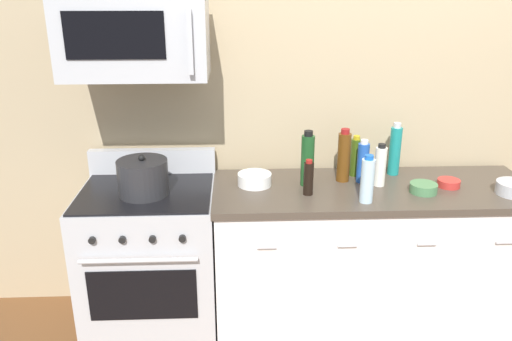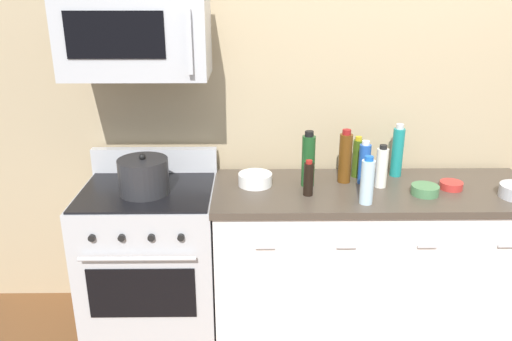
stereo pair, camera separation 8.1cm
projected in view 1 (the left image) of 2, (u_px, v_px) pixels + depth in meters
The scene contains 17 objects.
ground_plane at pixel (363, 321), 3.23m from camera, with size 5.92×5.92×0.00m, color brown.
back_wall at pixel (363, 97), 3.15m from camera, with size 4.93×0.10×2.70m, color tan.
counter_unit at pixel (368, 258), 3.07m from camera, with size 1.84×0.66×0.92m.
range_oven at pixel (152, 261), 3.02m from camera, with size 0.76×0.69×1.07m.
microwave at pixel (135, 38), 2.62m from camera, with size 0.74×0.44×0.40m.
bottle_wine_amber at pixel (344, 156), 2.96m from camera, with size 0.08×0.08×0.32m.
bottle_soda_blue at pixel (363, 162), 2.95m from camera, with size 0.07×0.07×0.26m.
bottle_wine_green at pixel (307, 160), 2.89m from camera, with size 0.08×0.08×0.32m.
bottle_soy_sauce_dark at pixel (308, 178), 2.78m from camera, with size 0.05×0.05×0.20m.
bottle_water_clear at pixel (367, 180), 2.68m from camera, with size 0.07×0.07×0.26m.
bottle_sparkling_teal at pixel (395, 150), 3.06m from camera, with size 0.07×0.07×0.32m.
bottle_vinegar_white at pixel (380, 166), 2.90m from camera, with size 0.07×0.07×0.25m.
bottle_olive_oil at pixel (355, 157), 3.05m from camera, with size 0.06×0.06×0.25m.
bowl_red_small at pixel (449, 183), 2.92m from camera, with size 0.13×0.13×0.04m.
bowl_white_ceramic at pixel (255, 179), 2.93m from camera, with size 0.19×0.19×0.07m.
bowl_green_glaze at pixel (423, 188), 2.83m from camera, with size 0.15×0.15×0.05m.
stockpot at pixel (143, 177), 2.78m from camera, with size 0.27×0.27×0.23m.
Camera 1 is at (-0.79, -2.67, 2.02)m, focal length 35.84 mm.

